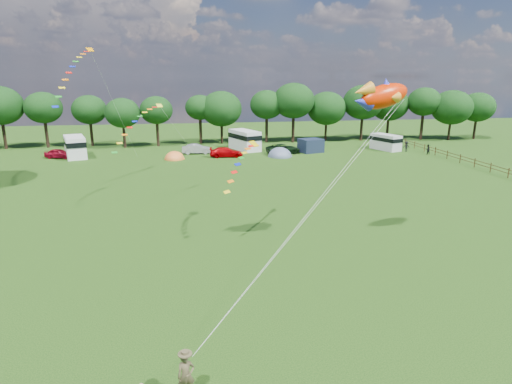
{
  "coord_description": "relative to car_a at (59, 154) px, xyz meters",
  "views": [
    {
      "loc": [
        -4.32,
        -18.63,
        11.32
      ],
      "look_at": [
        0.0,
        8.0,
        4.0
      ],
      "focal_mm": 30.0,
      "sensor_mm": 36.0,
      "label": 1
    }
  ],
  "objects": [
    {
      "name": "ground_plane",
      "position": [
        22.42,
        -45.32,
        -0.68
      ],
      "size": [
        180.0,
        180.0,
        0.0
      ],
      "primitive_type": "plane",
      "color": "black",
      "rests_on": "ground"
    },
    {
      "name": "tree_line",
      "position": [
        27.72,
        9.67,
        5.67
      ],
      "size": [
        102.98,
        10.98,
        10.27
      ],
      "color": "black",
      "rests_on": "ground"
    },
    {
      "name": "fence",
      "position": [
        54.42,
        -10.82,
        0.02
      ],
      "size": [
        0.12,
        33.12,
        1.2
      ],
      "color": "#472D19",
      "rests_on": "ground"
    },
    {
      "name": "car_a",
      "position": [
        0.0,
        0.0,
        0.0
      ],
      "size": [
        4.36,
        2.65,
        1.36
      ],
      "primitive_type": "imported",
      "rotation": [
        0.0,
        0.0,
        1.29
      ],
      "color": "maroon",
      "rests_on": "ground"
    },
    {
      "name": "car_b",
      "position": [
        19.52,
        0.5,
        0.05
      ],
      "size": [
        4.21,
        1.73,
        1.46
      ],
      "primitive_type": "imported",
      "rotation": [
        0.0,
        0.0,
        1.53
      ],
      "color": "#92959A",
      "rests_on": "ground"
    },
    {
      "name": "car_c",
      "position": [
        23.65,
        -2.91,
        0.02
      ],
      "size": [
        4.8,
        2.35,
        1.39
      ],
      "primitive_type": "imported",
      "rotation": [
        0.0,
        0.0,
        1.48
      ],
      "color": "#AD0004",
      "rests_on": "ground"
    },
    {
      "name": "car_d",
      "position": [
        32.45,
        -1.28,
        0.04
      ],
      "size": [
        5.42,
        2.8,
        1.43
      ],
      "primitive_type": "imported",
      "rotation": [
        0.0,
        0.0,
        1.65
      ],
      "color": "black",
      "rests_on": "ground"
    },
    {
      "name": "campervan_b",
      "position": [
        2.13,
        0.52,
        0.93
      ],
      "size": [
        4.33,
        6.63,
        3.0
      ],
      "rotation": [
        0.0,
        0.0,
        1.88
      ],
      "color": "silver",
      "rests_on": "ground"
    },
    {
      "name": "campervan_c",
      "position": [
        27.14,
        2.97,
        0.98
      ],
      "size": [
        4.76,
        6.84,
        3.08
      ],
      "rotation": [
        0.0,
        0.0,
        1.94
      ],
      "color": "white",
      "rests_on": "ground"
    },
    {
      "name": "campervan_d",
      "position": [
        49.22,
        -0.68,
        0.64
      ],
      "size": [
        3.7,
        5.43,
        2.45
      ],
      "rotation": [
        0.0,
        0.0,
        1.92
      ],
      "color": "silver",
      "rests_on": "ground"
    },
    {
      "name": "tent_orange",
      "position": [
        16.25,
        -3.42,
        -0.66
      ],
      "size": [
        2.87,
        3.15,
        2.25
      ],
      "color": "orange",
      "rests_on": "ground"
    },
    {
      "name": "tent_greyblue",
      "position": [
        31.4,
        -3.74,
        -0.66
      ],
      "size": [
        3.57,
        3.91,
        2.66
      ],
      "color": "slate",
      "rests_on": "ground"
    },
    {
      "name": "awning_navy",
      "position": [
        36.88,
        -0.85,
        0.35
      ],
      "size": [
        3.93,
        3.51,
        2.06
      ],
      "primitive_type": "cube",
      "rotation": [
        0.0,
        0.0,
        0.29
      ],
      "color": "#192339",
      "rests_on": "ground"
    },
    {
      "name": "kite_flyer",
      "position": [
        17.7,
        -50.58,
        0.2
      ],
      "size": [
        0.71,
        0.53,
        1.77
      ],
      "primitive_type": "imported",
      "rotation": [
        0.0,
        0.0,
        0.18
      ],
      "color": "brown",
      "rests_on": "ground"
    },
    {
      "name": "fish_kite",
      "position": [
        30.14,
        -38.23,
        9.45
      ],
      "size": [
        4.3,
        2.19,
        2.25
      ],
      "rotation": [
        0.0,
        -0.21,
        0.23
      ],
      "color": "red",
      "rests_on": "ground"
    },
    {
      "name": "streamer_kite_a",
      "position": [
        7.38,
        -17.12,
        11.5
      ],
      "size": [
        3.44,
        5.63,
        5.8
      ],
      "rotation": [
        0.0,
        0.0,
        0.63
      ],
      "color": "#FE9700",
      "rests_on": "ground"
    },
    {
      "name": "streamer_kite_b",
      "position": [
        14.22,
        -25.04,
        6.97
      ],
      "size": [
        4.21,
        4.51,
        3.76
      ],
      "rotation": [
        0.0,
        0.0,
        0.4
      ],
      "color": "yellow",
      "rests_on": "ground"
    },
    {
      "name": "streamer_kite_c",
      "position": [
        22.09,
        -33.72,
        4.91
      ],
      "size": [
        3.22,
        5.02,
        2.82
      ],
      "rotation": [
        0.0,
        0.0,
        0.8
      ],
      "color": "#DAC006",
      "rests_on": "ground"
    },
    {
      "name": "walker_a",
      "position": [
        53.65,
        -5.5,
        0.07
      ],
      "size": [
        0.76,
        0.5,
        1.49
      ],
      "primitive_type": "imported",
      "rotation": [
        0.0,
        0.0,
        3.21
      ],
      "color": "black",
      "rests_on": "ground"
    },
    {
      "name": "walker_b",
      "position": [
        51.66,
        -2.77,
        0.12
      ],
      "size": [
        1.08,
        0.58,
        1.6
      ],
      "primitive_type": "imported",
      "rotation": [
        0.0,
        0.0,
        3.04
      ],
      "color": "black",
      "rests_on": "ground"
    }
  ]
}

